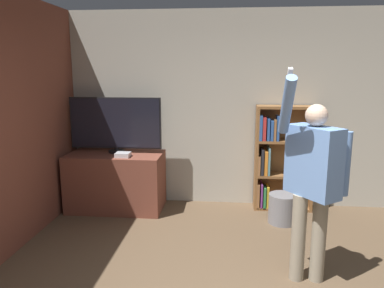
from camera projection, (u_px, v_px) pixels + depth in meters
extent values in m
cube|color=#B2AD9E|center=(244.00, 110.00, 5.20)|extent=(6.88, 0.06, 2.70)
cube|color=brown|center=(17.00, 122.00, 4.00)|extent=(0.06, 4.48, 2.70)
cube|color=brown|center=(116.00, 181.00, 5.15)|extent=(1.28, 0.67, 0.78)
cylinder|color=black|center=(117.00, 151.00, 5.14)|extent=(0.22, 0.22, 0.03)
cylinder|color=black|center=(117.00, 149.00, 5.14)|extent=(0.06, 0.06, 0.05)
cube|color=black|center=(116.00, 123.00, 5.07)|extent=(1.25, 0.04, 0.69)
cube|color=black|center=(115.00, 123.00, 5.04)|extent=(1.22, 0.01, 0.66)
cube|color=silver|center=(123.00, 155.00, 4.88)|extent=(0.19, 0.17, 0.06)
cube|color=brown|center=(256.00, 158.00, 5.12)|extent=(0.04, 0.28, 1.43)
cube|color=brown|center=(312.00, 159.00, 5.05)|extent=(0.04, 0.28, 1.43)
cube|color=brown|center=(283.00, 156.00, 5.22)|extent=(0.78, 0.01, 1.43)
cube|color=brown|center=(282.00, 207.00, 5.22)|extent=(0.71, 0.28, 0.04)
cube|color=brown|center=(283.00, 175.00, 5.13)|extent=(0.71, 0.28, 0.04)
cube|color=brown|center=(285.00, 141.00, 5.04)|extent=(0.71, 0.28, 0.04)
cube|color=brown|center=(286.00, 107.00, 4.95)|extent=(0.71, 0.28, 0.04)
cube|color=#99663D|center=(258.00, 195.00, 5.21)|extent=(0.03, 0.25, 0.35)
cube|color=#7A3889|center=(261.00, 195.00, 5.19)|extent=(0.02, 0.23, 0.35)
cube|color=#338447|center=(264.00, 197.00, 5.18)|extent=(0.03, 0.21, 0.30)
cube|color=gold|center=(267.00, 196.00, 5.19)|extent=(0.03, 0.23, 0.31)
cube|color=#99663D|center=(259.00, 164.00, 5.11)|extent=(0.03, 0.23, 0.26)
cube|color=#232328|center=(262.00, 161.00, 5.11)|extent=(0.03, 0.26, 0.35)
cube|color=orange|center=(266.00, 162.00, 5.10)|extent=(0.04, 0.23, 0.33)
cube|color=#5B8E99|center=(268.00, 160.00, 5.10)|extent=(0.03, 0.26, 0.38)
cube|color=#2D569E|center=(260.00, 127.00, 5.00)|extent=(0.04, 0.21, 0.34)
cube|color=red|center=(264.00, 128.00, 5.01)|extent=(0.04, 0.24, 0.31)
cube|color=#2D569E|center=(268.00, 129.00, 5.02)|extent=(0.03, 0.26, 0.30)
cube|color=#2D569E|center=(271.00, 130.00, 5.00)|extent=(0.04, 0.23, 0.27)
cube|color=#99663D|center=(274.00, 129.00, 5.01)|extent=(0.03, 0.25, 0.29)
cube|color=#2D569E|center=(277.00, 128.00, 4.98)|extent=(0.03, 0.21, 0.33)
cylinder|color=gray|center=(298.00, 238.00, 3.39)|extent=(0.13, 0.13, 0.82)
cylinder|color=gray|center=(319.00, 238.00, 3.37)|extent=(0.13, 0.13, 0.82)
cube|color=#6B93D1|center=(314.00, 161.00, 3.24)|extent=(0.46, 0.52, 0.61)
sphere|color=beige|center=(317.00, 115.00, 3.16)|extent=(0.19, 0.19, 0.19)
cylinder|color=#6B93D1|center=(345.00, 164.00, 3.22)|extent=(0.09, 0.09, 0.56)
cylinder|color=#6B93D1|center=(287.00, 106.00, 3.06)|extent=(0.09, 0.40, 0.51)
cube|color=white|center=(290.00, 76.00, 2.96)|extent=(0.04, 0.09, 0.14)
cylinder|color=gray|center=(283.00, 209.00, 4.70)|extent=(0.36, 0.36, 0.37)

